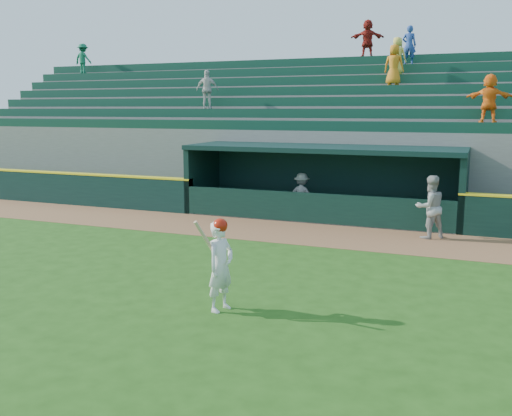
# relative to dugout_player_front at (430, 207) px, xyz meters

# --- Properties ---
(ground) EXTENTS (120.00, 120.00, 0.00)m
(ground) POSITION_rel_dugout_player_front_xyz_m (-3.78, -5.65, -0.92)
(ground) COLOR #204B12
(ground) RESTS_ON ground
(warning_track) EXTENTS (40.00, 3.00, 0.01)m
(warning_track) POSITION_rel_dugout_player_front_xyz_m (-3.78, -0.75, -0.91)
(warning_track) COLOR brown
(warning_track) RESTS_ON ground
(field_wall_left) EXTENTS (15.50, 0.30, 1.20)m
(field_wall_left) POSITION_rel_dugout_player_front_xyz_m (-16.03, 0.90, -0.32)
(field_wall_left) COLOR black
(field_wall_left) RESTS_ON ground
(wall_stripe_left) EXTENTS (15.50, 0.32, 0.06)m
(wall_stripe_left) POSITION_rel_dugout_player_front_xyz_m (-16.03, 0.90, 0.31)
(wall_stripe_left) COLOR yellow
(wall_stripe_left) RESTS_ON field_wall_left
(dugout_player_front) EXTENTS (1.13, 1.09, 1.84)m
(dugout_player_front) POSITION_rel_dugout_player_front_xyz_m (0.00, 0.00, 0.00)
(dugout_player_front) COLOR #9C9C97
(dugout_player_front) RESTS_ON ground
(dugout_player_inside) EXTENTS (1.01, 0.62, 1.52)m
(dugout_player_inside) POSITION_rel_dugout_player_front_xyz_m (-4.46, 1.88, -0.16)
(dugout_player_inside) COLOR #A6A6A1
(dugout_player_inside) RESTS_ON ground
(dugout) EXTENTS (9.40, 2.80, 2.46)m
(dugout) POSITION_rel_dugout_player_front_xyz_m (-3.78, 2.35, 0.44)
(dugout) COLOR slate
(dugout) RESTS_ON ground
(stands) EXTENTS (34.50, 6.25, 7.54)m
(stands) POSITION_rel_dugout_player_front_xyz_m (-3.78, 6.92, 1.48)
(stands) COLOR slate
(stands) RESTS_ON ground
(batter_at_plate) EXTENTS (0.60, 0.80, 1.77)m
(batter_at_plate) POSITION_rel_dugout_player_front_xyz_m (-3.02, -7.70, -0.04)
(batter_at_plate) COLOR white
(batter_at_plate) RESTS_ON ground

